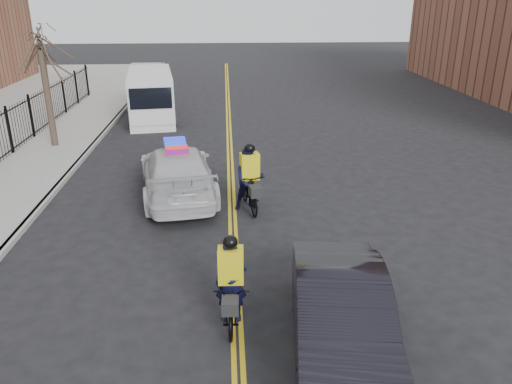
{
  "coord_description": "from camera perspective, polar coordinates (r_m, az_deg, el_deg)",
  "views": [
    {
      "loc": [
        -0.12,
        -11.45,
        6.29
      ],
      "look_at": [
        0.64,
        1.06,
        1.3
      ],
      "focal_mm": 35.0,
      "sensor_mm": 36.0,
      "label": 1
    }
  ],
  "objects": [
    {
      "name": "center_line_left",
      "position": [
        20.44,
        -3.2,
        3.78
      ],
      "size": [
        0.1,
        60.0,
        0.01
      ],
      "primitive_type": "cube",
      "color": "gold",
      "rests_on": "ground"
    },
    {
      "name": "dark_sedan",
      "position": [
        9.45,
        9.75,
        -14.18
      ],
      "size": [
        2.2,
        5.02,
        1.6
      ],
      "primitive_type": "imported",
      "rotation": [
        0.0,
        0.0,
        -0.11
      ],
      "color": "black",
      "rests_on": "ground"
    },
    {
      "name": "iron_fence",
      "position": [
        22.03,
        -27.25,
        5.39
      ],
      "size": [
        0.12,
        28.0,
        2.0
      ],
      "primitive_type": null,
      "color": "black",
      "rests_on": "ground"
    },
    {
      "name": "center_line_right",
      "position": [
        20.44,
        -2.75,
        3.79
      ],
      "size": [
        0.1,
        60.0,
        0.01
      ],
      "primitive_type": "cube",
      "color": "gold",
      "rests_on": "ground"
    },
    {
      "name": "sidewalk",
      "position": [
        21.71,
        -23.21,
        3.29
      ],
      "size": [
        3.0,
        60.0,
        0.15
      ],
      "primitive_type": "cube",
      "color": "gray",
      "rests_on": "ground"
    },
    {
      "name": "ground",
      "position": [
        13.07,
        -2.54,
        -7.09
      ],
      "size": [
        120.0,
        120.0,
        0.0
      ],
      "primitive_type": "plane",
      "color": "black",
      "rests_on": "ground"
    },
    {
      "name": "curb",
      "position": [
        21.25,
        -19.41,
        3.45
      ],
      "size": [
        0.2,
        60.0,
        0.15
      ],
      "primitive_type": "cube",
      "color": "gray",
      "rests_on": "ground"
    },
    {
      "name": "cyclist_near",
      "position": [
        10.33,
        -2.84,
        -11.28
      ],
      "size": [
        0.77,
        2.0,
        1.93
      ],
      "rotation": [
        0.0,
        0.0,
        -0.04
      ],
      "color": "black",
      "rests_on": "ground"
    },
    {
      "name": "street_tree",
      "position": [
        22.88,
        -23.16,
        13.12
      ],
      "size": [
        3.2,
        3.2,
        4.8
      ],
      "color": "#3B2C23",
      "rests_on": "sidewalk"
    },
    {
      "name": "cargo_van",
      "position": [
        27.3,
        -11.89,
        10.58
      ],
      "size": [
        2.98,
        6.25,
        2.52
      ],
      "rotation": [
        0.0,
        0.0,
        0.14
      ],
      "color": "silver",
      "rests_on": "ground"
    },
    {
      "name": "police_cruiser",
      "position": [
        16.7,
        -8.99,
        2.34
      ],
      "size": [
        3.16,
        5.95,
        1.8
      ],
      "rotation": [
        0.0,
        0.0,
        3.3
      ],
      "color": "silver",
      "rests_on": "ground"
    },
    {
      "name": "cyclist_far",
      "position": [
        15.36,
        -0.71,
        0.93
      ],
      "size": [
        1.07,
        2.18,
        2.14
      ],
      "rotation": [
        0.0,
        0.0,
        0.18
      ],
      "color": "black",
      "rests_on": "ground"
    }
  ]
}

